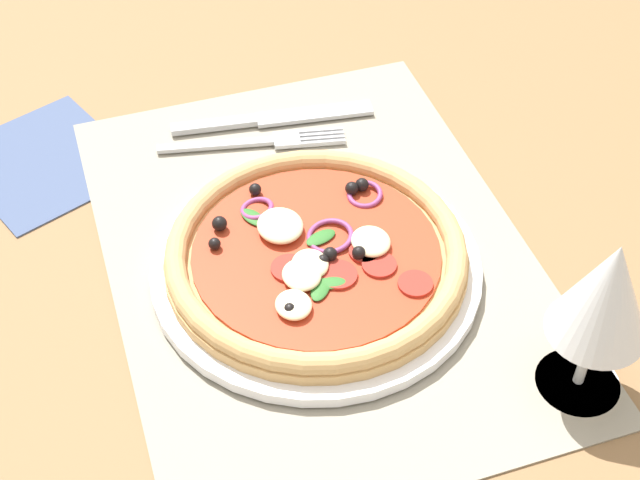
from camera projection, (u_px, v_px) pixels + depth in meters
ground_plane at (318, 264)px, 81.69cm from camera, size 190.00×140.00×2.40cm
placemat at (318, 253)px, 80.70cm from camera, size 48.34×35.02×0.40cm
plate at (316, 267)px, 78.62cm from camera, size 27.56×27.56×1.02cm
pizza at (316, 253)px, 77.48cm from camera, size 25.10×25.10×2.59cm
fork at (262, 142)px, 90.54cm from camera, size 5.03×17.94×0.44cm
knife at (275, 118)px, 93.02cm from camera, size 4.22×20.05×0.62cm
wine_glass at (606, 294)px, 64.06cm from camera, size 7.20×7.20×14.90cm
napkin at (44, 161)px, 89.25cm from camera, size 19.21×18.36×0.36cm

